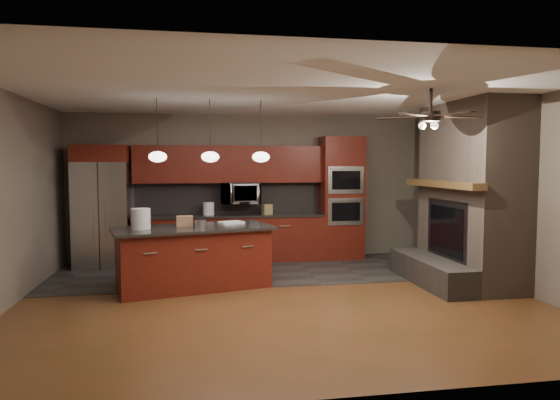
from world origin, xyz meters
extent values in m
plane|color=brown|center=(0.00, 0.00, 0.00)|extent=(7.00, 7.00, 0.00)
cube|color=white|center=(0.00, 0.00, 2.80)|extent=(7.00, 6.00, 0.02)
cube|color=slate|center=(0.00, 3.00, 1.40)|extent=(7.00, 0.02, 2.80)
cube|color=slate|center=(3.50, 0.00, 1.40)|extent=(0.02, 6.00, 2.80)
cube|color=slate|center=(-3.50, 0.00, 1.40)|extent=(0.02, 6.00, 2.80)
cube|color=#34322F|center=(0.00, 1.80, 0.01)|extent=(7.00, 2.40, 0.01)
cube|color=#705E50|center=(3.10, 0.40, 1.40)|extent=(0.80, 2.00, 2.80)
cube|color=#443F38|center=(2.45, 0.40, 0.20)|extent=(0.50, 2.00, 0.40)
cube|color=#2D2D30|center=(2.72, 0.40, 0.83)|extent=(0.05, 1.20, 0.95)
cube|color=black|center=(2.70, 0.40, 0.83)|extent=(0.02, 1.00, 0.75)
cube|color=brown|center=(2.60, 0.40, 1.55)|extent=(0.22, 2.10, 0.10)
cube|color=maroon|center=(-0.48, 2.70, 0.43)|extent=(3.55, 0.60, 0.86)
cube|color=black|center=(-0.48, 2.70, 0.88)|extent=(3.59, 0.64, 0.04)
cube|color=black|center=(-0.48, 2.98, 1.20)|extent=(3.55, 0.03, 0.60)
cube|color=maroon|center=(-0.48, 2.83, 1.85)|extent=(3.55, 0.35, 0.70)
cube|color=maroon|center=(1.70, 2.70, 1.19)|extent=(0.80, 0.60, 2.38)
cube|color=silver|center=(1.70, 2.40, 0.95)|extent=(0.70, 0.03, 0.52)
cube|color=black|center=(1.70, 2.38, 0.95)|extent=(0.55, 0.02, 0.35)
cube|color=silver|center=(1.70, 2.40, 1.55)|extent=(0.70, 0.03, 0.52)
cube|color=black|center=(1.70, 2.38, 1.55)|extent=(0.55, 0.02, 0.35)
imported|color=silver|center=(-0.27, 2.75, 1.30)|extent=(0.73, 0.41, 0.50)
cube|color=silver|center=(-2.77, 2.62, 0.94)|extent=(0.94, 0.72, 1.89)
cube|color=#2D2D30|center=(-2.77, 2.26, 0.94)|extent=(0.02, 0.02, 1.87)
cube|color=silver|center=(-2.87, 2.25, 1.00)|extent=(0.03, 0.03, 0.94)
cube|color=silver|center=(-2.67, 2.25, 1.00)|extent=(0.03, 0.03, 0.94)
cube|color=maroon|center=(-2.77, 2.62, 2.04)|extent=(0.94, 0.72, 0.30)
cube|color=maroon|center=(-1.16, 0.79, 0.44)|extent=(2.32, 1.38, 0.88)
cube|color=black|center=(-1.16, 0.79, 0.90)|extent=(2.50, 1.56, 0.04)
cylinder|color=silver|center=(-1.90, 0.68, 1.07)|extent=(0.31, 0.31, 0.30)
cylinder|color=#AEADB2|center=(-1.05, 0.69, 0.97)|extent=(0.23, 0.23, 0.11)
cube|color=white|center=(-0.57, 1.10, 0.94)|extent=(0.43, 0.37, 0.04)
cube|color=#95674D|center=(-1.29, 0.91, 1.00)|extent=(0.25, 0.19, 0.15)
cylinder|color=white|center=(-0.88, 2.70, 1.02)|extent=(0.27, 0.27, 0.24)
cube|color=#A28B53|center=(0.23, 2.65, 1.00)|extent=(0.20, 0.18, 0.19)
cylinder|color=black|center=(-1.65, 0.70, 2.41)|extent=(0.01, 0.01, 0.78)
ellipsoid|color=white|center=(-1.65, 0.70, 1.96)|extent=(0.26, 0.26, 0.16)
cylinder|color=black|center=(-0.90, 0.70, 2.41)|extent=(0.01, 0.01, 0.78)
ellipsoid|color=white|center=(-0.90, 0.70, 1.96)|extent=(0.26, 0.26, 0.16)
cylinder|color=black|center=(-0.15, 0.70, 2.41)|extent=(0.01, 0.01, 0.78)
ellipsoid|color=white|center=(-0.15, 0.70, 1.96)|extent=(0.26, 0.26, 0.16)
cylinder|color=black|center=(1.80, -0.80, 2.65)|extent=(0.04, 0.04, 0.30)
cylinder|color=black|center=(1.80, -0.80, 2.45)|extent=(0.24, 0.24, 0.12)
cube|color=black|center=(2.18, -0.80, 2.45)|extent=(0.60, 0.12, 0.01)
cube|color=black|center=(1.92, -0.44, 2.45)|extent=(0.30, 0.61, 0.01)
cube|color=black|center=(1.49, -0.58, 2.45)|extent=(0.56, 0.45, 0.01)
cube|color=black|center=(1.49, -1.02, 2.45)|extent=(0.56, 0.45, 0.01)
cube|color=black|center=(1.92, -1.16, 2.45)|extent=(0.30, 0.61, 0.01)
camera|label=1|loc=(-1.13, -6.70, 1.86)|focal=32.00mm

